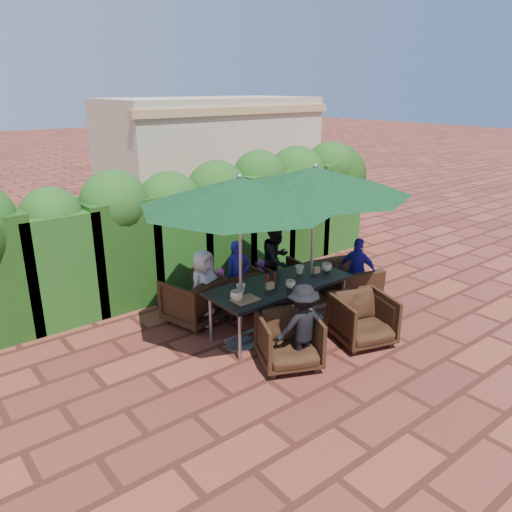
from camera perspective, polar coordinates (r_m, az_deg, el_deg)
ground at (r=7.84m, az=2.40°, el=-7.77°), size 80.00×80.00×0.00m
dining_table at (r=7.42m, az=2.76°, el=-3.67°), size 2.22×0.90×0.75m
umbrella_left at (r=6.48m, az=-1.88°, el=7.27°), size 2.66×2.66×2.46m
umbrella_right at (r=7.37m, az=6.73°, el=8.58°), size 2.81×2.81×2.46m
chair_far_left at (r=7.81m, az=-7.17°, el=-4.75°), size 0.94×0.90×0.81m
chair_far_mid at (r=8.23m, az=-2.17°, el=-3.57°), size 0.82×0.78×0.75m
chair_far_right at (r=8.61m, az=3.05°, el=-2.66°), size 0.77×0.73×0.72m
chair_near_left at (r=6.62m, az=3.80°, el=-9.33°), size 0.99×0.97×0.78m
chair_near_right at (r=7.32m, az=12.14°, el=-6.83°), size 0.95×0.92×0.79m
chair_end_right at (r=8.70m, az=10.50°, el=-2.28°), size 0.88×1.11×0.84m
adult_far_left at (r=7.70m, az=-5.97°, el=-3.56°), size 0.67×0.52×1.18m
adult_far_mid at (r=8.14m, az=-2.04°, el=-2.25°), size 0.50×0.44×1.16m
adult_far_right at (r=8.58m, az=2.34°, el=-0.42°), size 0.75×0.58×1.36m
adult_near_left at (r=6.53m, az=5.30°, el=-7.99°), size 0.80×0.53×1.15m
adult_end_right at (r=8.54m, az=11.54°, el=-1.69°), size 0.54×0.74×1.14m
child_left at (r=8.04m, az=-3.94°, el=-4.04°), size 0.31×0.26×0.78m
child_right at (r=8.49m, az=0.69°, el=-2.81°), size 0.33×0.31×0.75m
pedestrian_a at (r=11.65m, az=-4.29°, el=5.28°), size 1.54×0.84×1.57m
pedestrian_b at (r=12.14m, az=-3.45°, el=5.87°), size 0.79×0.52×1.57m
pedestrian_c at (r=12.88m, az=1.35°, el=7.30°), size 1.27×1.17×1.86m
cup_a at (r=6.78m, az=-2.22°, el=-4.58°), size 0.18×0.18×0.14m
cup_b at (r=7.04m, az=-1.74°, el=-3.72°), size 0.13×0.13×0.13m
cup_c at (r=7.21m, az=3.97°, el=-3.23°), size 0.14×0.14×0.11m
cup_d at (r=7.76m, az=5.01°, el=-1.56°), size 0.14×0.14×0.13m
cup_e at (r=7.92m, az=8.08°, el=-1.27°), size 0.16×0.16×0.13m
ketchup_bottle at (r=7.25m, az=1.32°, el=-2.84°), size 0.04×0.04×0.17m
sauce_bottle at (r=7.36m, az=2.14°, el=-2.49°), size 0.04×0.04×0.17m
serving_tray at (r=6.81m, az=-1.22°, el=-5.00°), size 0.35×0.25×0.02m
number_block_left at (r=7.16m, az=1.62°, el=-3.42°), size 0.12×0.06×0.10m
number_block_right at (r=7.81m, az=6.89°, el=-1.61°), size 0.12×0.06×0.10m
hedge_wall at (r=9.11m, az=-7.51°, el=4.71°), size 9.10×1.60×2.40m
building at (r=14.83m, az=-5.18°, el=11.43°), size 6.20×3.08×3.20m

